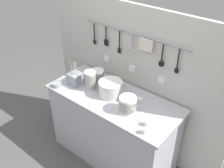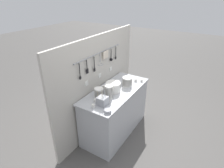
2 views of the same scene
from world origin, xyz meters
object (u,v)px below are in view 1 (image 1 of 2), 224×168
at_px(steel_mixing_bowl, 57,85).
at_px(cup_beside_plates, 144,131).
at_px(plate_stack, 111,88).
at_px(cutlery_caddy, 75,78).
at_px(cup_edge_near, 121,85).
at_px(bowl_stack_back_corner, 90,81).
at_px(cup_by_caddy, 85,77).
at_px(cup_back_right, 146,123).
at_px(bowl_stack_nested_right, 97,76).
at_px(cup_front_left, 140,100).
at_px(cup_back_left, 73,75).
at_px(bowl_stack_short_front, 128,105).

relative_size(steel_mixing_bowl, cup_beside_plates, 2.04).
bearing_deg(steel_mixing_bowl, plate_stack, 24.50).
xyz_separation_m(cutlery_caddy, cup_edge_near, (0.42, 0.27, -0.04)).
distance_m(bowl_stack_back_corner, cup_by_caddy, 0.24).
xyz_separation_m(bowl_stack_back_corner, cup_back_right, (0.76, -0.10, -0.08)).
bearing_deg(bowl_stack_nested_right, cup_front_left, -1.84).
relative_size(steel_mixing_bowl, cup_front_left, 2.04).
relative_size(cup_by_caddy, cup_beside_plates, 1.00).
distance_m(bowl_stack_nested_right, cup_back_left, 0.31).
relative_size(plate_stack, cup_edge_near, 4.98).
xyz_separation_m(bowl_stack_short_front, bowl_stack_back_corner, (-0.52, 0.05, 0.03)).
distance_m(plate_stack, cup_beside_plates, 0.63).
bearing_deg(cup_back_left, cup_back_right, -7.81).
bearing_deg(cup_front_left, bowl_stack_short_front, -93.81).
height_order(cup_front_left, cup_by_caddy, same).
height_order(plate_stack, cup_back_right, plate_stack).
height_order(plate_stack, cup_front_left, plate_stack).
xyz_separation_m(steel_mixing_bowl, cup_back_right, (1.08, 0.09, 0.00)).
bearing_deg(cutlery_caddy, plate_stack, 10.96).
relative_size(bowl_stack_nested_right, plate_stack, 0.59).
height_order(bowl_stack_short_front, cup_beside_plates, bowl_stack_short_front).
height_order(plate_stack, cup_back_left, plate_stack).
bearing_deg(cup_back_right, cutlery_caddy, 175.53).
bearing_deg(bowl_stack_back_corner, cup_by_caddy, 150.40).
bearing_deg(bowl_stack_back_corner, bowl_stack_short_front, -5.15).
distance_m(bowl_stack_short_front, cup_front_left, 0.19).
relative_size(steel_mixing_bowl, cup_edge_near, 2.04).
relative_size(bowl_stack_short_front, cup_beside_plates, 3.37).
relative_size(plate_stack, steel_mixing_bowl, 2.44).
relative_size(bowl_stack_back_corner, cup_by_caddy, 4.40).
xyz_separation_m(plate_stack, cup_edge_near, (-0.00, 0.19, -0.05)).
distance_m(cup_front_left, cup_beside_plates, 0.43).
xyz_separation_m(bowl_stack_nested_right, cutlery_caddy, (-0.16, -0.18, -0.01)).
relative_size(cup_back_left, cup_by_caddy, 1.00).
height_order(bowl_stack_short_front, cup_front_left, bowl_stack_short_front).
distance_m(plate_stack, cutlery_caddy, 0.43).
distance_m(steel_mixing_bowl, cup_by_caddy, 0.32).
bearing_deg(cup_front_left, cup_back_left, -174.34).
xyz_separation_m(cutlery_caddy, cup_back_left, (-0.12, 0.07, -0.04)).
height_order(bowl_stack_nested_right, cutlery_caddy, cutlery_caddy).
distance_m(bowl_stack_nested_right, steel_mixing_bowl, 0.45).
bearing_deg(cutlery_caddy, bowl_stack_back_corner, 6.44).
xyz_separation_m(bowl_stack_nested_right, cup_back_left, (-0.29, -0.10, -0.05)).
relative_size(bowl_stack_short_front, cutlery_caddy, 0.61).
xyz_separation_m(bowl_stack_nested_right, cup_front_left, (0.57, -0.02, -0.05)).
height_order(steel_mixing_bowl, cup_back_right, cup_back_right).
bearing_deg(cup_back_right, cup_beside_plates, -67.29).
height_order(bowl_stack_nested_right, steel_mixing_bowl, bowl_stack_nested_right).
relative_size(cutlery_caddy, cup_by_caddy, 5.55).
distance_m(bowl_stack_nested_right, bowl_stack_short_front, 0.59).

